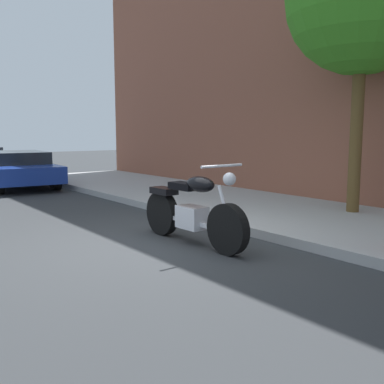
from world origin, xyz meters
name	(u,v)px	position (x,y,z in m)	size (l,w,h in m)	color
ground_plane	(155,244)	(0.00, 0.00, 0.00)	(60.00, 60.00, 0.00)	#303335
sidewalk	(292,215)	(0.00, 3.02, 0.07)	(19.73, 3.28, 0.14)	#A4A4A4
building_facade	(361,5)	(0.00, 4.91, 4.09)	(19.73, 0.50, 8.17)	brown
motorcycle	(192,211)	(0.32, 0.42, 0.47)	(2.15, 0.70, 1.17)	black
parked_car_blue	(17,168)	(-8.02, 0.45, 0.55)	(4.23, 2.12, 1.03)	black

